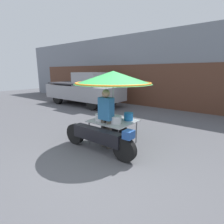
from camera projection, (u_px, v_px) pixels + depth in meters
The scene contains 5 objects.
ground_plane at pixel (103, 164), 3.84m from camera, with size 36.00×36.00×0.00m, color #56565B.
shopfront_building at pixel (196, 70), 9.29m from camera, with size 28.00×2.06×4.16m.
vendor_motorcycle_cart at pixel (112, 87), 4.57m from camera, with size 2.24×2.06×2.01m.
vendor_person at pixel (106, 116), 4.55m from camera, with size 0.38×0.22×1.56m.
pickup_truck at pixel (85, 89), 10.53m from camera, with size 5.04×1.93×1.95m.
Camera 1 is at (2.28, -2.64, 1.99)m, focal length 28.00 mm.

